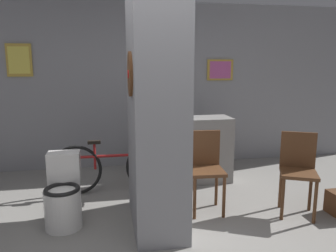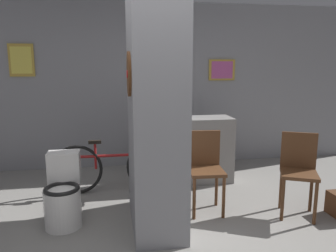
{
  "view_description": "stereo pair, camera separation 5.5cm",
  "coord_description": "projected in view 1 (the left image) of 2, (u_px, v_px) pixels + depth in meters",
  "views": [
    {
      "loc": [
        -0.33,
        -2.63,
        1.63
      ],
      "look_at": [
        0.33,
        0.95,
        0.95
      ],
      "focal_mm": 35.0,
      "sensor_mm": 36.0,
      "label": 1
    },
    {
      "loc": [
        -0.28,
        -2.64,
        1.63
      ],
      "look_at": [
        0.33,
        0.95,
        0.95
      ],
      "focal_mm": 35.0,
      "sensor_mm": 36.0,
      "label": 2
    }
  ],
  "objects": [
    {
      "name": "bottle_tall",
      "position": [
        185.0,
        110.0,
        4.56
      ],
      "size": [
        0.06,
        0.06,
        0.26
      ],
      "color": "#19598C",
      "rests_on": "counter_shelf"
    },
    {
      "name": "chair_near_pillar",
      "position": [
        205.0,
        166.0,
        3.67
      ],
      "size": [
        0.4,
        0.4,
        0.9
      ],
      "rotation": [
        0.0,
        0.0,
        -0.07
      ],
      "color": "#4C2D19",
      "rests_on": "ground_plane"
    },
    {
      "name": "toilet",
      "position": [
        63.0,
        196.0,
        3.35
      ],
      "size": [
        0.37,
        0.53,
        0.73
      ],
      "color": "white",
      "rests_on": "ground_plane"
    },
    {
      "name": "bottle_short",
      "position": [
        177.0,
        112.0,
        4.48
      ],
      "size": [
        0.09,
        0.09,
        0.21
      ],
      "color": "olive",
      "rests_on": "counter_shelf"
    },
    {
      "name": "counter_shelf",
      "position": [
        187.0,
        150.0,
        4.59
      ],
      "size": [
        1.22,
        0.44,
        0.91
      ],
      "color": "gray",
      "rests_on": "ground_plane"
    },
    {
      "name": "pillar_center",
      "position": [
        155.0,
        99.0,
        3.22
      ],
      "size": [
        0.52,
        1.09,
        2.6
      ],
      "color": "gray",
      "rests_on": "ground_plane"
    },
    {
      "name": "chair_by_doorway",
      "position": [
        298.0,
        169.0,
        3.59
      ],
      "size": [
        0.5,
        0.5,
        0.9
      ],
      "rotation": [
        0.0,
        0.0,
        -0.44
      ],
      "color": "#4C2D19",
      "rests_on": "ground_plane"
    },
    {
      "name": "wall_back",
      "position": [
        129.0,
        86.0,
        5.21
      ],
      "size": [
        8.0,
        0.09,
        2.6
      ],
      "color": "gray",
      "rests_on": "ground_plane"
    },
    {
      "name": "ground_plane",
      "position": [
        151.0,
        251.0,
        2.91
      ],
      "size": [
        14.0,
        14.0,
        0.0
      ],
      "primitive_type": "plane",
      "color": "gray"
    },
    {
      "name": "bicycle",
      "position": [
        114.0,
        167.0,
        4.21
      ],
      "size": [
        1.59,
        0.42,
        0.69
      ],
      "color": "black",
      "rests_on": "ground_plane"
    }
  ]
}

